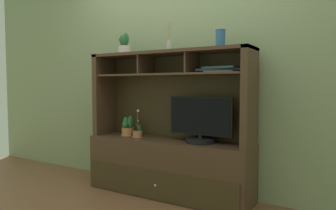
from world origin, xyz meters
The scene contains 10 objects.
floor_plane centered at (0.00, 0.00, -0.01)m, with size 6.00×6.00×0.02m, color brown.
back_wall centered at (0.00, 0.25, 1.40)m, with size 6.00×0.02×2.80m, color gray.
media_console centered at (0.00, 0.01, 0.42)m, with size 1.67×0.47×1.41m.
tv_monitor centered at (0.35, -0.01, 0.73)m, with size 0.62×0.27×0.43m.
potted_orchid centered at (-0.33, -0.05, 0.59)m, with size 0.11×0.11×0.29m.
potted_fern centered at (-0.50, 0.00, 0.64)m, with size 0.15×0.16×0.21m.
magazine_stack_left centered at (0.53, 0.05, 1.23)m, with size 0.43×0.23×0.05m.
diffuser_bottle centered at (0.00, 0.02, 1.47)m, with size 0.06×0.06×0.29m.
potted_succulent centered at (-0.54, 0.01, 1.51)m, with size 0.15×0.15×0.23m.
ceramic_vase centered at (0.54, -0.02, 1.49)m, with size 0.09×0.09×0.16m.
Camera 1 is at (1.55, -2.64, 1.08)m, focal length 33.43 mm.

